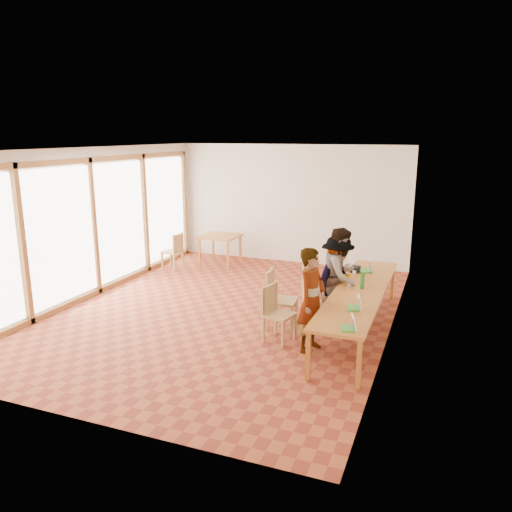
# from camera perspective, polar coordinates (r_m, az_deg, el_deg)

# --- Properties ---
(ground) EXTENTS (8.00, 8.00, 0.00)m
(ground) POSITION_cam_1_polar(r_m,az_deg,el_deg) (9.52, -3.36, -6.23)
(ground) COLOR #994525
(ground) RESTS_ON ground
(wall_back) EXTENTS (6.00, 0.10, 3.00)m
(wall_back) POSITION_cam_1_polar(r_m,az_deg,el_deg) (12.80, 4.01, 5.91)
(wall_back) COLOR silver
(wall_back) RESTS_ON ground
(wall_front) EXTENTS (6.00, 0.10, 3.00)m
(wall_front) POSITION_cam_1_polar(r_m,az_deg,el_deg) (5.84, -20.09, -4.64)
(wall_front) COLOR silver
(wall_front) RESTS_ON ground
(wall_right) EXTENTS (0.10, 8.00, 3.00)m
(wall_right) POSITION_cam_1_polar(r_m,az_deg,el_deg) (8.34, 15.61, 1.12)
(wall_right) COLOR silver
(wall_right) RESTS_ON ground
(window_wall) EXTENTS (0.10, 8.00, 3.00)m
(window_wall) POSITION_cam_1_polar(r_m,az_deg,el_deg) (10.67, -18.13, 3.66)
(window_wall) COLOR white
(window_wall) RESTS_ON ground
(ceiling) EXTENTS (6.00, 8.00, 0.04)m
(ceiling) POSITION_cam_1_polar(r_m,az_deg,el_deg) (8.94, -3.64, 12.27)
(ceiling) COLOR white
(ceiling) RESTS_ON wall_back
(communal_table) EXTENTS (0.80, 4.00, 0.75)m
(communal_table) POSITION_cam_1_polar(r_m,az_deg,el_deg) (8.45, 11.76, -4.10)
(communal_table) COLOR #BC6E29
(communal_table) RESTS_ON ground
(side_table) EXTENTS (0.90, 0.90, 0.75)m
(side_table) POSITION_cam_1_polar(r_m,az_deg,el_deg) (12.67, -4.13, 2.01)
(side_table) COLOR #BC6E29
(side_table) RESTS_ON ground
(chair_near) EXTENTS (0.51, 0.51, 0.49)m
(chair_near) POSITION_cam_1_polar(r_m,az_deg,el_deg) (8.04, 2.07, -5.79)
(chair_near) COLOR tan
(chair_near) RESTS_ON ground
(chair_mid) EXTENTS (0.52, 0.52, 0.55)m
(chair_mid) POSITION_cam_1_polar(r_m,az_deg,el_deg) (8.51, 2.29, -4.19)
(chair_mid) COLOR tan
(chair_mid) RESTS_ON ground
(chair_far) EXTENTS (0.53, 0.53, 0.47)m
(chair_far) POSITION_cam_1_polar(r_m,az_deg,el_deg) (9.64, 6.53, -2.66)
(chair_far) COLOR tan
(chair_far) RESTS_ON ground
(chair_empty) EXTENTS (0.47, 0.47, 0.49)m
(chair_empty) POSITION_cam_1_polar(r_m,az_deg,el_deg) (9.98, 9.19, -2.00)
(chair_empty) COLOR tan
(chair_empty) RESTS_ON ground
(chair_spare) EXTENTS (0.45, 0.45, 0.47)m
(chair_spare) POSITION_cam_1_polar(r_m,az_deg,el_deg) (12.36, -9.22, 0.98)
(chair_spare) COLOR tan
(chair_spare) RESTS_ON ground
(person_near) EXTENTS (0.50, 0.66, 1.62)m
(person_near) POSITION_cam_1_polar(r_m,az_deg,el_deg) (7.63, 6.38, -5.02)
(person_near) COLOR gray
(person_near) RESTS_ON ground
(person_mid) EXTENTS (0.82, 0.96, 1.70)m
(person_mid) POSITION_cam_1_polar(r_m,az_deg,el_deg) (8.80, 9.67, -2.26)
(person_mid) COLOR gray
(person_mid) RESTS_ON ground
(person_far) EXTENTS (0.87, 1.14, 1.57)m
(person_far) POSITION_cam_1_polar(r_m,az_deg,el_deg) (8.83, 9.24, -2.63)
(person_far) COLOR gray
(person_far) RESTS_ON ground
(laptop_near) EXTENTS (0.26, 0.27, 0.20)m
(laptop_near) POSITION_cam_1_polar(r_m,az_deg,el_deg) (6.75, 10.76, -7.80)
(laptop_near) COLOR green
(laptop_near) RESTS_ON communal_table
(laptop_mid) EXTENTS (0.25, 0.28, 0.21)m
(laptop_mid) POSITION_cam_1_polar(r_m,az_deg,el_deg) (7.51, 11.43, -5.54)
(laptop_mid) COLOR green
(laptop_mid) RESTS_ON communal_table
(laptop_far) EXTENTS (0.30, 0.32, 0.23)m
(laptop_far) POSITION_cam_1_polar(r_m,az_deg,el_deg) (9.54, 12.65, -1.37)
(laptop_far) COLOR green
(laptop_far) RESTS_ON communal_table
(yellow_mug) EXTENTS (0.17, 0.17, 0.10)m
(yellow_mug) POSITION_cam_1_polar(r_m,az_deg,el_deg) (8.90, 10.38, -2.44)
(yellow_mug) COLOR gold
(yellow_mug) RESTS_ON communal_table
(green_bottle) EXTENTS (0.07, 0.07, 0.28)m
(green_bottle) POSITION_cam_1_polar(r_m,az_deg,el_deg) (8.45, 12.05, -2.79)
(green_bottle) COLOR #1C7021
(green_bottle) RESTS_ON communal_table
(clear_glass) EXTENTS (0.07, 0.07, 0.09)m
(clear_glass) POSITION_cam_1_polar(r_m,az_deg,el_deg) (8.59, 10.66, -3.10)
(clear_glass) COLOR silver
(clear_glass) RESTS_ON communal_table
(condiment_cup) EXTENTS (0.08, 0.08, 0.06)m
(condiment_cup) POSITION_cam_1_polar(r_m,az_deg,el_deg) (9.39, 11.21, -1.75)
(condiment_cup) COLOR white
(condiment_cup) RESTS_ON communal_table
(pink_phone) EXTENTS (0.05, 0.10, 0.01)m
(pink_phone) POSITION_cam_1_polar(r_m,az_deg,el_deg) (7.86, 11.88, -5.06)
(pink_phone) COLOR #F55486
(pink_phone) RESTS_ON communal_table
(black_pouch) EXTENTS (0.16, 0.26, 0.09)m
(black_pouch) POSITION_cam_1_polar(r_m,az_deg,el_deg) (9.49, 11.27, -1.49)
(black_pouch) COLOR black
(black_pouch) RESTS_ON communal_table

